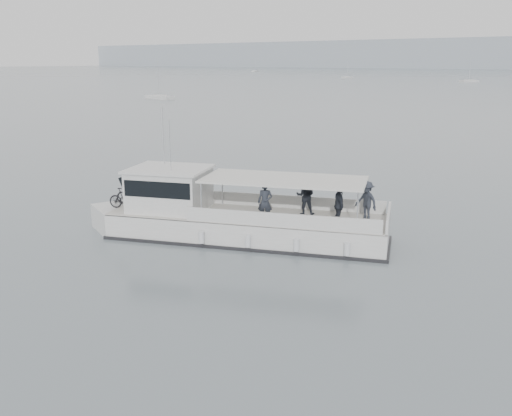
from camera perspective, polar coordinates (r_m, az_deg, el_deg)
The scene contains 2 objects.
ground at distance 30.29m, azimuth -8.46°, elevation -1.32°, with size 1400.00×1400.00×0.00m, color slate.
tour_boat at distance 27.09m, azimuth -3.47°, elevation -0.84°, with size 14.31×8.57×6.21m.
Camera 1 is at (21.41, -19.78, 8.22)m, focal length 40.00 mm.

